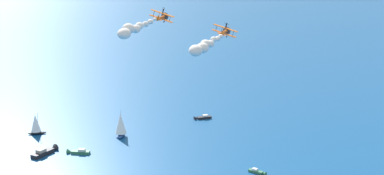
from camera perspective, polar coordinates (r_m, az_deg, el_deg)
The scene contains 12 objects.
sailboat_near_centre at distance 224.08m, azimuth -15.34°, elevation -3.56°, with size 4.28×7.01×8.76m.
motorboat_far_stbd at distance 183.97m, azimuth 6.62°, elevation -8.37°, with size 5.83×4.55×1.73m.
motorboat_inshore at distance 202.40m, azimuth -11.37°, elevation -6.32°, with size 5.62×7.95×2.31m.
motorboat_offshore at distance 204.40m, azimuth -14.40°, elevation -6.22°, with size 8.81×10.19×3.12m.
motorboat_ahead at distance 235.16m, azimuth 0.99°, elevation -3.02°, with size 2.42×7.41×2.12m.
sailboat_mid_cluster at distance 215.25m, azimuth -7.13°, elevation -3.73°, with size 7.92×5.65×9.98m.
biplane_lead at distance 166.28m, azimuth -3.06°, elevation 7.02°, with size 6.83×6.61×3.84m.
wingwalker_lead at distance 165.82m, azimuth -2.88°, elevation 7.73°, with size 0.68×0.80×1.78m.
smoke_trail_lead at distance 146.28m, azimuth -6.05°, elevation 5.79°, with size 20.78×17.40×4.07m.
biplane_wingman at distance 162.07m, azimuth 3.25°, elevation 5.56°, with size 6.83×6.61×3.84m.
wingwalker_wingman at distance 161.63m, azimuth 3.46°, elevation 6.27°, with size 0.99×1.20×1.52m.
smoke_trail_wingman at distance 141.57m, azimuth 1.13°, elevation 4.11°, with size 20.62×18.34×3.46m.
Camera 1 is at (149.87, -60.40, 72.52)m, focal length 53.41 mm.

